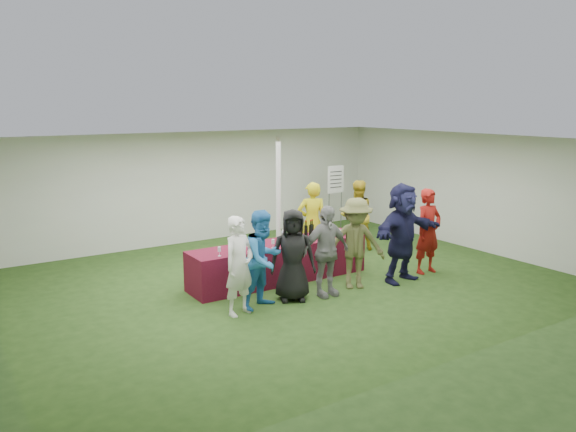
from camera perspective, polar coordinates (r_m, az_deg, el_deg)
ground at (r=10.85m, az=0.16°, el=-6.70°), size 60.00×60.00×0.00m
tent at (r=11.77m, az=-0.98°, el=1.51°), size 10.00×10.00×10.00m
serving_table at (r=10.83m, az=-0.89°, el=-4.66°), size 3.60×0.80×0.75m
wine_bottles at (r=11.16m, az=1.47°, el=-1.54°), size 0.64×0.14×0.32m
wine_glasses at (r=10.27m, az=-2.21°, el=-2.74°), size 2.68×0.11×0.16m
water_bottle at (r=10.84m, az=-0.50°, el=-2.02°), size 0.07×0.07×0.23m
bar_towel at (r=11.61m, az=5.30°, el=-1.61°), size 0.25×0.18×0.03m
dump_bucket at (r=11.43m, az=6.41°, el=-1.46°), size 0.25×0.25×0.18m
wine_list_sign at (r=14.48m, az=4.85°, el=3.20°), size 0.50×0.03×1.80m
staff_pourer at (r=12.03m, az=2.45°, el=-0.62°), size 0.74×0.63×1.73m
staff_back at (r=13.06m, az=7.00°, el=0.06°), size 0.91×0.77×1.64m
customer_0 at (r=9.05m, az=-4.97°, el=-5.07°), size 0.68×0.54×1.62m
customer_1 at (r=9.33m, az=-2.52°, el=-4.40°), size 0.96×0.85×1.66m
customer_2 at (r=9.66m, az=0.49°, el=-4.01°), size 0.93×0.81×1.60m
customer_3 at (r=9.89m, az=3.86°, el=-3.59°), size 0.96×0.42×1.63m
customer_4 at (r=10.36m, az=6.87°, el=-2.79°), size 1.25×1.03×1.69m
customer_5 at (r=10.86m, az=11.54°, el=-1.68°), size 1.83×0.80×1.91m
customer_6 at (r=11.56m, az=14.06°, el=-1.51°), size 0.62×0.41×1.71m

